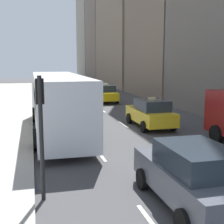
# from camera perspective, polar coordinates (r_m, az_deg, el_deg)

# --- Properties ---
(lane_markings) EXTENTS (5.72, 56.00, 0.01)m
(lane_markings) POSITION_cam_1_polar(r_m,az_deg,el_deg) (22.77, -0.07, -0.85)
(lane_markings) COLOR white
(lane_markings) RESTS_ON ground
(taxi_lead) EXTENTS (2.02, 4.40, 1.87)m
(taxi_lead) POSITION_cam_1_polar(r_m,az_deg,el_deg) (30.87, -1.31, 3.43)
(taxi_lead) COLOR yellow
(taxi_lead) RESTS_ON ground
(taxi_second) EXTENTS (2.02, 4.40, 1.87)m
(taxi_second) POSITION_cam_1_polar(r_m,az_deg,el_deg) (19.15, 7.08, -0.18)
(taxi_second) COLOR yellow
(taxi_second) RESTS_ON ground
(sedan_black_near) EXTENTS (2.02, 4.50, 1.77)m
(sedan_black_near) POSITION_cam_1_polar(r_m,az_deg,el_deg) (8.97, 14.43, -11.15)
(sedan_black_near) COLOR #565B66
(sedan_black_near) RESTS_ON ground
(city_bus) EXTENTS (2.80, 11.61, 3.25)m
(city_bus) POSITION_cam_1_polar(r_m,az_deg,el_deg) (17.49, -9.91, 1.87)
(city_bus) COLOR silver
(city_bus) RESTS_ON ground
(traffic_light_pole) EXTENTS (0.24, 0.42, 3.60)m
(traffic_light_pole) POSITION_cam_1_polar(r_m,az_deg,el_deg) (9.01, -12.93, -1.02)
(traffic_light_pole) COLOR black
(traffic_light_pole) RESTS_ON ground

